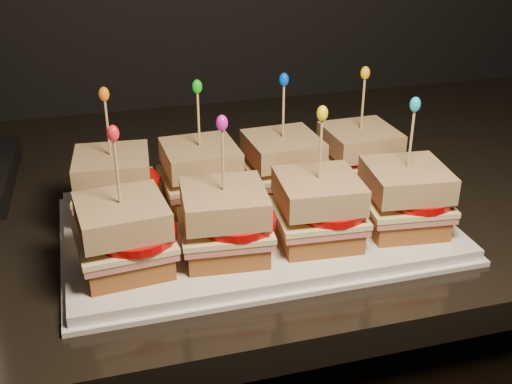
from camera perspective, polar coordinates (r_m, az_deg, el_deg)
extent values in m
cube|color=black|center=(1.00, 10.38, 1.51)|extent=(2.60, 0.72, 0.04)
cube|color=white|center=(0.78, 0.00, -3.02)|extent=(0.45, 0.28, 0.02)
cube|color=white|center=(0.79, 0.00, -3.40)|extent=(0.46, 0.29, 0.01)
cube|color=brown|center=(0.81, -12.35, -1.02)|extent=(0.09, 0.09, 0.02)
cube|color=#B4615A|center=(0.80, -12.45, 0.00)|extent=(0.10, 0.10, 0.01)
cube|color=beige|center=(0.80, -12.50, 0.45)|extent=(0.11, 0.10, 0.01)
cylinder|color=#AF0606|center=(0.79, -11.66, 0.86)|extent=(0.09, 0.09, 0.01)
cube|color=brown|center=(0.79, -12.69, 2.22)|extent=(0.10, 0.10, 0.03)
cylinder|color=tan|center=(0.77, -13.02, 5.28)|extent=(0.00, 0.00, 0.09)
ellipsoid|color=orange|center=(0.76, -13.36, 8.47)|extent=(0.01, 0.01, 0.02)
cube|color=brown|center=(0.82, -4.86, -0.10)|extent=(0.09, 0.09, 0.02)
cube|color=#B4615A|center=(0.81, -4.90, 0.91)|extent=(0.10, 0.09, 0.01)
cube|color=beige|center=(0.81, -4.92, 1.36)|extent=(0.10, 0.10, 0.01)
cylinder|color=#AF0606|center=(0.80, -4.01, 1.77)|extent=(0.09, 0.09, 0.01)
cube|color=brown|center=(0.80, -4.99, 3.12)|extent=(0.09, 0.09, 0.03)
cylinder|color=tan|center=(0.78, -5.12, 6.16)|extent=(0.00, 0.00, 0.09)
ellipsoid|color=#12BA12|center=(0.77, -5.25, 9.32)|extent=(0.01, 0.01, 0.02)
cube|color=brown|center=(0.84, 2.32, 0.78)|extent=(0.09, 0.09, 0.02)
cube|color=#B4615A|center=(0.84, 2.34, 1.77)|extent=(0.10, 0.10, 0.01)
cube|color=beige|center=(0.83, 2.35, 2.21)|extent=(0.10, 0.10, 0.01)
cylinder|color=#AF0606|center=(0.83, 3.28, 2.61)|extent=(0.09, 0.09, 0.01)
cube|color=brown|center=(0.82, 2.39, 3.93)|extent=(0.09, 0.09, 0.03)
cylinder|color=tan|center=(0.81, 2.45, 6.89)|extent=(0.00, 0.00, 0.09)
ellipsoid|color=#033ED1|center=(0.79, 2.51, 9.96)|extent=(0.01, 0.01, 0.02)
cube|color=brown|center=(0.88, 9.01, 1.59)|extent=(0.09, 0.09, 0.02)
cube|color=#B4615A|center=(0.87, 9.08, 2.54)|extent=(0.10, 0.09, 0.01)
cube|color=beige|center=(0.87, 9.11, 2.96)|extent=(0.10, 0.10, 0.01)
cylinder|color=#AF0606|center=(0.87, 10.04, 3.35)|extent=(0.09, 0.09, 0.01)
cube|color=brown|center=(0.86, 9.24, 4.62)|extent=(0.09, 0.09, 0.03)
cylinder|color=tan|center=(0.84, 9.46, 7.46)|extent=(0.00, 0.00, 0.09)
ellipsoid|color=#ECA30D|center=(0.83, 9.69, 10.39)|extent=(0.01, 0.01, 0.02)
cube|color=brown|center=(0.69, -11.48, -5.72)|extent=(0.09, 0.09, 0.02)
cube|color=#B4615A|center=(0.69, -11.60, -4.59)|extent=(0.10, 0.10, 0.01)
cube|color=beige|center=(0.68, -11.65, -4.08)|extent=(0.10, 0.10, 0.01)
cylinder|color=#AF0606|center=(0.67, -10.65, -3.65)|extent=(0.09, 0.09, 0.01)
cube|color=brown|center=(0.67, -11.86, -2.08)|extent=(0.10, 0.10, 0.03)
cylinder|color=tan|center=(0.65, -12.22, 1.41)|extent=(0.00, 0.00, 0.09)
ellipsoid|color=red|center=(0.63, -12.60, 5.11)|extent=(0.01, 0.01, 0.02)
cube|color=brown|center=(0.71, -2.78, -4.57)|extent=(0.09, 0.09, 0.02)
cube|color=#B4615A|center=(0.70, -2.81, -3.45)|extent=(0.10, 0.10, 0.01)
cube|color=beige|center=(0.70, -2.82, -2.94)|extent=(0.10, 0.10, 0.01)
cylinder|color=#AF0606|center=(0.69, -1.75, -2.50)|extent=(0.09, 0.09, 0.01)
cube|color=brown|center=(0.68, -2.87, -0.96)|extent=(0.10, 0.10, 0.03)
cylinder|color=tan|center=(0.66, -2.95, 2.50)|extent=(0.00, 0.00, 0.09)
ellipsoid|color=#D016B3|center=(0.65, -3.05, 6.15)|extent=(0.01, 0.01, 0.02)
cube|color=brown|center=(0.73, 5.42, -3.39)|extent=(0.09, 0.09, 0.02)
cube|color=#B4615A|center=(0.73, 5.47, -2.30)|extent=(0.10, 0.10, 0.01)
cube|color=beige|center=(0.72, 5.50, -1.81)|extent=(0.10, 0.10, 0.01)
cylinder|color=#AF0606|center=(0.72, 6.59, -1.37)|extent=(0.09, 0.09, 0.01)
cube|color=brown|center=(0.71, 5.59, 0.11)|extent=(0.09, 0.09, 0.03)
cylinder|color=tan|center=(0.69, 5.75, 3.46)|extent=(0.00, 0.00, 0.09)
ellipsoid|color=yellow|center=(0.68, 5.92, 6.97)|extent=(0.01, 0.01, 0.02)
cube|color=brown|center=(0.78, 12.87, -2.26)|extent=(0.10, 0.10, 0.02)
cube|color=#B4615A|center=(0.77, 12.98, -1.21)|extent=(0.10, 0.10, 0.01)
cube|color=beige|center=(0.77, 13.04, -0.74)|extent=(0.11, 0.10, 0.01)
cylinder|color=#AF0606|center=(0.76, 14.09, -0.32)|extent=(0.09, 0.09, 0.01)
cube|color=brown|center=(0.75, 13.24, 1.09)|extent=(0.10, 0.10, 0.03)
cylinder|color=tan|center=(0.74, 13.60, 4.26)|extent=(0.00, 0.00, 0.09)
ellipsoid|color=#14A6C7|center=(0.72, 13.97, 7.57)|extent=(0.01, 0.01, 0.02)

